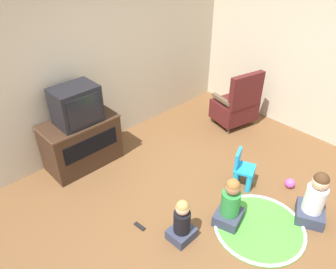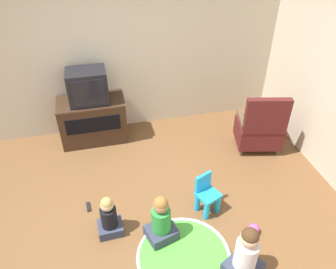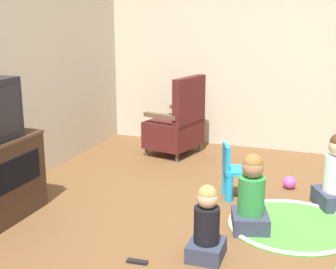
% 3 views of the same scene
% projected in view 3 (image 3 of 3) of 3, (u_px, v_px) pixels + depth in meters
% --- Properties ---
extents(ground_plane, '(30.00, 30.00, 0.00)m').
position_uv_depth(ground_plane, '(226.00, 235.00, 3.68)').
color(ground_plane, brown).
extents(wall_right, '(0.12, 5.35, 2.72)m').
position_uv_depth(wall_right, '(308.00, 42.00, 5.63)').
color(wall_right, beige).
rests_on(wall_right, ground_plane).
extents(black_armchair, '(0.74, 0.66, 0.97)m').
position_uv_depth(black_armchair, '(177.00, 125.00, 5.74)').
color(black_armchair, brown).
rests_on(black_armchair, ground_plane).
extents(yellow_kid_chair, '(0.33, 0.32, 0.52)m').
position_uv_depth(yellow_kid_chair, '(235.00, 175.00, 4.39)').
color(yellow_kid_chair, '#1E99DB').
rests_on(yellow_kid_chair, ground_plane).
extents(play_mat, '(1.04, 1.04, 0.04)m').
position_uv_depth(play_mat, '(291.00, 225.00, 3.84)').
color(play_mat, green).
rests_on(play_mat, ground_plane).
extents(child_watching_center, '(0.39, 0.37, 0.64)m').
position_uv_depth(child_watching_center, '(251.00, 198.00, 3.71)').
color(child_watching_center, '#33384C').
rests_on(child_watching_center, ground_plane).
extents(child_watching_right, '(0.29, 0.25, 0.55)m').
position_uv_depth(child_watching_right, '(207.00, 227.00, 3.29)').
color(child_watching_right, '#33384C').
rests_on(child_watching_right, ground_plane).
extents(toy_ball, '(0.13, 0.13, 0.13)m').
position_uv_depth(toy_ball, '(289.00, 182.00, 4.65)').
color(toy_ball, '#CC4CB2').
rests_on(toy_ball, ground_plane).
extents(remote_control, '(0.06, 0.15, 0.02)m').
position_uv_depth(remote_control, '(137.00, 262.00, 3.27)').
color(remote_control, black).
rests_on(remote_control, ground_plane).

